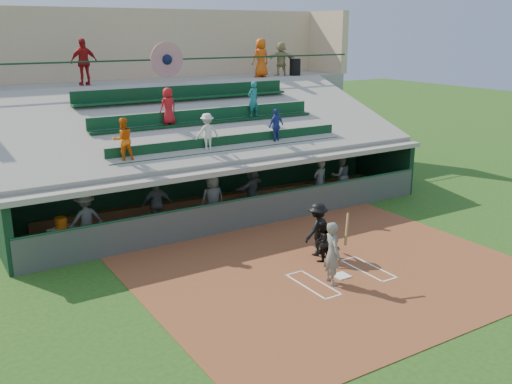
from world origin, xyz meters
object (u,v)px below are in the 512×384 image
white_table (64,239)px  trash_bin (295,67)px  home_plate (341,276)px  catcher (321,241)px  water_cooler (61,223)px  batter_at_plate (333,253)px

white_table → trash_bin: size_ratio=1.01×
home_plate → white_table: 8.81m
catcher → water_cooler: size_ratio=3.37×
home_plate → catcher: (0.21, 1.23, 0.61)m
home_plate → white_table: (-6.25, 6.19, 0.37)m
catcher → white_table: 8.15m
home_plate → catcher: 1.39m
trash_bin → catcher: bearing=-121.8°
batter_at_plate → white_table: bearing=131.9°
home_plate → catcher: catcher is taller
catcher → home_plate: bearing=62.2°
batter_at_plate → water_cooler: (-5.77, 6.41, 0.04)m
batter_at_plate → catcher: bearing=62.6°
catcher → water_cooler: 8.20m
batter_at_plate → home_plate: bearing=20.4°
catcher → water_cooler: (-6.51, 4.98, 0.31)m
white_table → trash_bin: trash_bin is taller
home_plate → trash_bin: 15.20m
home_plate → white_table: bearing=135.3°
batter_at_plate → white_table: size_ratio=2.33×
catcher → water_cooler: catcher is taller
water_cooler → home_plate: bearing=-44.6°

